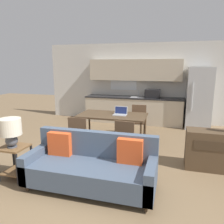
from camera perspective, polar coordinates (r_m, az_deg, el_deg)
The scene contains 13 objects.
ground_plane at distance 3.80m, azimuth -6.94°, elevation -18.88°, with size 20.00×20.00×0.00m, color #7F6647.
wall_back at distance 7.75m, azimuth 6.12°, elevation 7.59°, with size 6.40×0.07×2.70m.
kitchen_counter at distance 7.51m, azimuth 5.76°, elevation 3.55°, with size 3.31×0.65×2.15m.
refrigerator at distance 7.30m, azimuth 21.70°, elevation 3.38°, with size 0.74×0.79×1.90m.
dining_table at distance 5.35m, azimuth 0.11°, elevation -1.33°, with size 1.65×0.89×0.77m.
couch at distance 3.66m, azimuth -5.32°, elevation -14.06°, with size 2.07×0.80×0.87m.
side_table at distance 4.22m, azimuth -24.06°, elevation -10.71°, with size 0.43×0.43×0.59m.
table_lamp at distance 4.03m, azimuth -24.98°, elevation -4.16°, with size 0.36×0.36×0.50m.
credenza at distance 4.62m, azimuth 26.47°, elevation -9.10°, with size 1.25×0.43×0.76m.
dining_chair_near_left at distance 4.85m, azimuth -8.49°, elevation -5.56°, with size 0.45×0.45×0.87m.
dining_chair_far_right at distance 6.08m, azimuth 6.95°, elevation -1.89°, with size 0.46×0.46×0.87m.
dining_chair_near_right at distance 4.52m, azimuth 3.68°, elevation -6.77°, with size 0.45×0.45×0.87m.
laptop at distance 5.32m, azimuth 2.20°, elevation -0.20°, with size 0.32×0.26×0.20m.
Camera 1 is at (1.30, -2.99, 1.95)m, focal length 35.00 mm.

